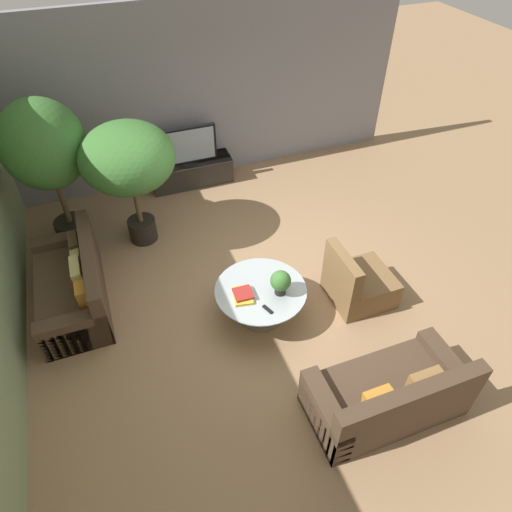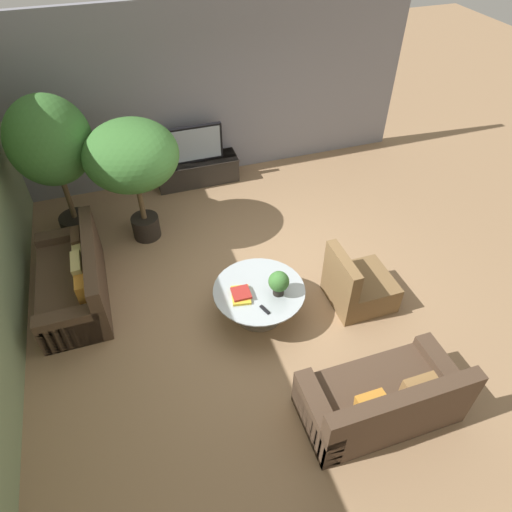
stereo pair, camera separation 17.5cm
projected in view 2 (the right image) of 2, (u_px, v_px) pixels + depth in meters
name	position (u px, v px, depth m)	size (l,w,h in m)	color
ground_plane	(267.00, 286.00, 6.47)	(24.00, 24.00, 0.00)	#9E7A56
back_wall_stone	(204.00, 93.00, 7.74)	(7.40, 0.12, 3.00)	gray
media_console	(197.00, 170.00, 8.30)	(1.49, 0.50, 0.45)	#2D2823
television	(194.00, 144.00, 7.93)	(0.99, 0.13, 0.65)	black
coffee_table	(259.00, 297.00, 5.88)	(1.18, 1.18, 0.46)	#756656
couch_by_wall	(75.00, 281.00, 6.13)	(0.84, 1.81, 0.84)	#4C3828
couch_near_entry	(382.00, 400.00, 4.84)	(1.68, 0.84, 0.84)	#4C3828
armchair_wicker	(357.00, 286.00, 6.09)	(0.80, 0.76, 0.86)	brown
potted_palm_tall	(51.00, 145.00, 6.34)	(1.17, 1.17, 2.25)	black
potted_palm_corner	(132.00, 158.00, 6.35)	(1.33, 1.33, 1.93)	black
potted_plant_tabletop	(279.00, 282.00, 5.61)	(0.26, 0.26, 0.34)	black
book_stack	(241.00, 294.00, 5.69)	(0.28, 0.35, 0.07)	gold
remote_black	(265.00, 310.00, 5.53)	(0.04, 0.16, 0.02)	black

